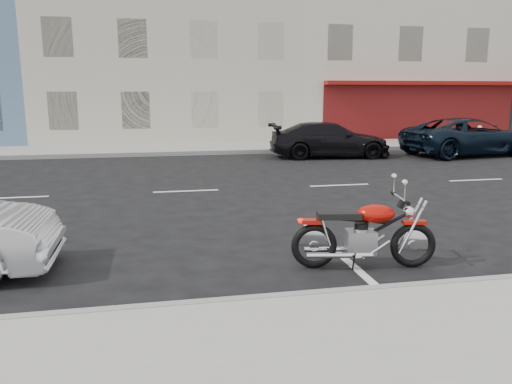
# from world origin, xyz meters

# --- Properties ---
(ground) EXTENTS (120.00, 120.00, 0.00)m
(ground) POSITION_xyz_m (0.00, 0.00, 0.00)
(ground) COLOR black
(ground) RESTS_ON ground
(sidewalk_far) EXTENTS (80.00, 3.40, 0.15)m
(sidewalk_far) POSITION_xyz_m (-5.00, 8.70, 0.07)
(sidewalk_far) COLOR gray
(sidewalk_far) RESTS_ON ground
(curb_far) EXTENTS (80.00, 0.12, 0.16)m
(curb_far) POSITION_xyz_m (-5.00, 7.00, 0.08)
(curb_far) COLOR gray
(curb_far) RESTS_ON ground
(bldg_cream) EXTENTS (12.00, 12.00, 11.50)m
(bldg_cream) POSITION_xyz_m (-2.00, 16.30, 5.75)
(bldg_cream) COLOR #B9B19D
(bldg_cream) RESTS_ON ground
(bldg_corner) EXTENTS (14.00, 12.00, 12.50)m
(bldg_corner) POSITION_xyz_m (11.00, 16.30, 6.25)
(bldg_corner) COLOR #BDB6A6
(bldg_corner) RESTS_ON ground
(fire_hydrant) EXTENTS (0.20, 0.20, 0.72)m
(fire_hydrant) POSITION_xyz_m (12.00, 8.50, 0.53)
(fire_hydrant) COLOR beige
(fire_hydrant) RESTS_ON sidewalk_far
(motorcycle) EXTENTS (2.01, 0.72, 1.01)m
(motorcycle) POSITION_xyz_m (0.82, -6.07, 0.46)
(motorcycle) COLOR black
(motorcycle) RESTS_ON ground
(suv_far) EXTENTS (5.38, 3.00, 1.42)m
(suv_far) POSITION_xyz_m (9.04, 4.95, 0.71)
(suv_far) COLOR black
(suv_far) RESTS_ON ground
(car_far) EXTENTS (4.60, 2.21, 1.29)m
(car_far) POSITION_xyz_m (3.64, 5.46, 0.65)
(car_far) COLOR black
(car_far) RESTS_ON ground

